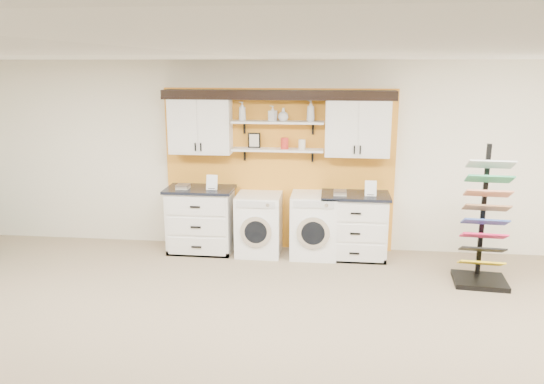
# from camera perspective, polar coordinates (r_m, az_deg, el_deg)

# --- Properties ---
(ceiling) EXTENTS (10.00, 10.00, 0.00)m
(ceiling) POSITION_cam_1_polar(r_m,az_deg,el_deg) (3.83, -5.40, 14.50)
(ceiling) COLOR white
(ceiling) RESTS_ON wall_back
(wall_back) EXTENTS (10.00, 0.00, 10.00)m
(wall_back) POSITION_cam_1_polar(r_m,az_deg,el_deg) (7.90, 0.77, 3.86)
(wall_back) COLOR white
(wall_back) RESTS_ON floor
(accent_panel) EXTENTS (3.40, 0.07, 2.40)m
(accent_panel) POSITION_cam_1_polar(r_m,az_deg,el_deg) (7.91, 0.74, 2.39)
(accent_panel) COLOR orange
(accent_panel) RESTS_ON wall_back
(upper_cabinet_left) EXTENTS (0.90, 0.35, 0.84)m
(upper_cabinet_left) POSITION_cam_1_polar(r_m,az_deg,el_deg) (7.83, -7.70, 7.19)
(upper_cabinet_left) COLOR white
(upper_cabinet_left) RESTS_ON wall_back
(upper_cabinet_right) EXTENTS (0.90, 0.35, 0.84)m
(upper_cabinet_right) POSITION_cam_1_polar(r_m,az_deg,el_deg) (7.60, 9.19, 6.95)
(upper_cabinet_right) COLOR white
(upper_cabinet_right) RESTS_ON wall_back
(shelf_lower) EXTENTS (1.32, 0.28, 0.03)m
(shelf_lower) POSITION_cam_1_polar(r_m,az_deg,el_deg) (7.69, 0.62, 4.56)
(shelf_lower) COLOR white
(shelf_lower) RESTS_ON wall_back
(shelf_upper) EXTENTS (1.32, 0.28, 0.03)m
(shelf_upper) POSITION_cam_1_polar(r_m,az_deg,el_deg) (7.63, 0.63, 7.53)
(shelf_upper) COLOR white
(shelf_upper) RESTS_ON wall_back
(crown_molding) EXTENTS (3.30, 0.41, 0.13)m
(crown_molding) POSITION_cam_1_polar(r_m,az_deg,el_deg) (7.61, 0.65, 10.52)
(crown_molding) COLOR black
(crown_molding) RESTS_ON wall_back
(picture_frame) EXTENTS (0.18, 0.02, 0.22)m
(picture_frame) POSITION_cam_1_polar(r_m,az_deg,el_deg) (7.76, -1.93, 5.57)
(picture_frame) COLOR black
(picture_frame) RESTS_ON shelf_lower
(canister_red) EXTENTS (0.11, 0.11, 0.16)m
(canister_red) POSITION_cam_1_polar(r_m,az_deg,el_deg) (7.66, 1.37, 5.25)
(canister_red) COLOR red
(canister_red) RESTS_ON shelf_lower
(canister_cream) EXTENTS (0.10, 0.10, 0.14)m
(canister_cream) POSITION_cam_1_polar(r_m,az_deg,el_deg) (7.65, 3.24, 5.14)
(canister_cream) COLOR silver
(canister_cream) RESTS_ON shelf_lower
(base_cabinet_left) EXTENTS (0.99, 0.66, 0.97)m
(base_cabinet_left) POSITION_cam_1_polar(r_m,az_deg,el_deg) (7.96, -7.65, -2.96)
(base_cabinet_left) COLOR white
(base_cabinet_left) RESTS_ON floor
(base_cabinet_right) EXTENTS (0.96, 0.66, 0.94)m
(base_cabinet_right) POSITION_cam_1_polar(r_m,az_deg,el_deg) (7.74, 8.84, -3.59)
(base_cabinet_right) COLOR white
(base_cabinet_right) RESTS_ON floor
(washer) EXTENTS (0.64, 0.71, 0.90)m
(washer) POSITION_cam_1_polar(r_m,az_deg,el_deg) (7.80, -1.40, -3.46)
(washer) COLOR white
(washer) RESTS_ON floor
(dryer) EXTENTS (0.66, 0.71, 0.92)m
(dryer) POSITION_cam_1_polar(r_m,az_deg,el_deg) (7.73, 4.54, -3.56)
(dryer) COLOR white
(dryer) RESTS_ON floor
(sample_rack) EXTENTS (0.69, 0.59, 1.77)m
(sample_rack) POSITION_cam_1_polar(r_m,az_deg,el_deg) (7.23, 21.74, -4.98)
(sample_rack) COLOR black
(sample_rack) RESTS_ON floor
(soap_bottle_a) EXTENTS (0.13, 0.13, 0.27)m
(soap_bottle_a) POSITION_cam_1_polar(r_m,az_deg,el_deg) (7.69, -3.22, 8.68)
(soap_bottle_a) COLOR silver
(soap_bottle_a) RESTS_ON shelf_upper
(soap_bottle_b) EXTENTS (0.13, 0.13, 0.22)m
(soap_bottle_b) POSITION_cam_1_polar(r_m,az_deg,el_deg) (7.63, 0.07, 8.46)
(soap_bottle_b) COLOR silver
(soap_bottle_b) RESTS_ON shelf_upper
(soap_bottle_c) EXTENTS (0.21, 0.21, 0.19)m
(soap_bottle_c) POSITION_cam_1_polar(r_m,az_deg,el_deg) (7.61, 1.22, 8.34)
(soap_bottle_c) COLOR silver
(soap_bottle_c) RESTS_ON shelf_upper
(soap_bottle_d) EXTENTS (0.16, 0.16, 0.30)m
(soap_bottle_d) POSITION_cam_1_polar(r_m,az_deg,el_deg) (7.58, 4.18, 8.69)
(soap_bottle_d) COLOR silver
(soap_bottle_d) RESTS_ON shelf_upper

